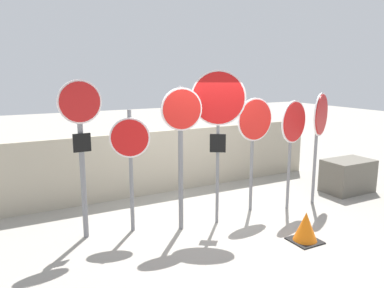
% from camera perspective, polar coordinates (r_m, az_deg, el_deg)
% --- Properties ---
extents(ground_plane, '(40.00, 40.00, 0.00)m').
position_cam_1_polar(ground_plane, '(7.07, 3.44, -11.27)').
color(ground_plane, gray).
extents(fence_back, '(7.62, 0.12, 1.40)m').
position_cam_1_polar(fence_back, '(8.45, -3.16, -2.54)').
color(fence_back, '#A89E89').
rests_on(fence_back, ground).
extents(stop_sign_0, '(0.68, 0.15, 2.56)m').
position_cam_1_polar(stop_sign_0, '(6.05, -16.56, 1.83)').
color(stop_sign_0, slate).
rests_on(stop_sign_0, ground).
extents(stop_sign_1, '(0.62, 0.27, 2.08)m').
position_cam_1_polar(stop_sign_1, '(6.18, -9.39, -0.76)').
color(stop_sign_1, slate).
rests_on(stop_sign_1, ground).
extents(stop_sign_2, '(0.70, 0.17, 2.44)m').
position_cam_1_polar(stop_sign_2, '(6.12, -1.64, 1.91)').
color(stop_sign_2, slate).
rests_on(stop_sign_2, ground).
extents(stop_sign_3, '(0.79, 0.53, 2.70)m').
position_cam_1_polar(stop_sign_3, '(6.36, 4.02, 5.30)').
color(stop_sign_3, slate).
rests_on(stop_sign_3, ground).
extents(stop_sign_4, '(0.81, 0.14, 2.20)m').
position_cam_1_polar(stop_sign_4, '(7.10, 9.50, 2.37)').
color(stop_sign_4, slate).
rests_on(stop_sign_4, ground).
extents(stop_sign_5, '(0.78, 0.26, 2.15)m').
position_cam_1_polar(stop_sign_5, '(7.35, 15.17, 2.20)').
color(stop_sign_5, slate).
rests_on(stop_sign_5, ground).
extents(stop_sign_6, '(0.77, 0.43, 2.27)m').
position_cam_1_polar(stop_sign_6, '(7.84, 18.91, 3.12)').
color(stop_sign_6, slate).
rests_on(stop_sign_6, ground).
extents(traffic_cone_0, '(0.46, 0.46, 0.49)m').
position_cam_1_polar(traffic_cone_0, '(6.36, 16.92, -12.02)').
color(traffic_cone_0, black).
rests_on(traffic_cone_0, ground).
extents(storage_crate, '(1.09, 0.70, 0.73)m').
position_cam_1_polar(storage_crate, '(9.15, 22.64, -4.48)').
color(storage_crate, '#605B51').
rests_on(storage_crate, ground).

